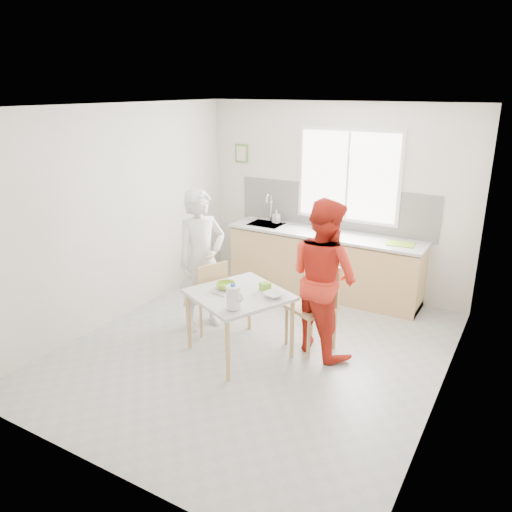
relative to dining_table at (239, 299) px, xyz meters
The scene contains 21 objects.
ground 0.68m from the dining_table, 48.08° to the left, with size 4.50×4.50×0.00m, color #B7B7B2.
room_shell 1.01m from the dining_table, 48.08° to the left, with size 4.50×4.50×4.50m.
window 2.61m from the dining_table, 82.10° to the left, with size 1.50×0.06×1.30m.
backsplash 2.45m from the dining_table, 86.91° to the left, with size 3.00×0.02×0.65m, color white.
picture_frame 3.04m from the dining_table, 120.89° to the left, with size 0.22×0.03×0.28m.
kitchen_counter 2.11m from the dining_table, 86.59° to the left, with size 2.84×0.64×1.37m.
dining_table is the anchor object (origin of this frame).
chair_left 0.70m from the dining_table, 155.18° to the left, with size 0.56×0.56×0.91m.
chair_far 0.90m from the dining_table, 42.20° to the left, with size 0.61×0.61×1.00m.
person_white 0.85m from the dining_table, 155.18° to the left, with size 0.64×0.42×1.76m, color white.
person_red 0.97m from the dining_table, 34.92° to the left, with size 0.86×0.67×1.78m, color red.
bowl_green 0.23m from the dining_table, 169.21° to the left, with size 0.22×0.22×0.07m, color #91C22C.
bowl_white 0.40m from the dining_table, 14.98° to the left, with size 0.20×0.20×0.05m, color white.
milk_jug 0.48m from the dining_table, 65.52° to the right, with size 0.20×0.15×0.26m.
green_box 0.32m from the dining_table, 45.52° to the left, with size 0.10×0.10×0.09m, color #73B62A.
spoon 0.25m from the dining_table, 134.81° to the right, with size 0.01×0.01×0.16m, color #A5A5AA.
cutting_board 2.41m from the dining_table, 59.84° to the left, with size 0.35×0.25×0.01m, color #8CC12C.
wine_bottle_a 2.30m from the dining_table, 87.71° to the left, with size 0.07×0.07×0.32m, color black.
wine_bottle_b 2.22m from the dining_table, 91.88° to the left, with size 0.07×0.07×0.30m, color black.
jar_amber 2.13m from the dining_table, 87.50° to the left, with size 0.06×0.06×0.16m, color brown.
soap_bottle 2.37m from the dining_table, 107.84° to the left, with size 0.09×0.09×0.19m, color #999999.
Camera 1 is at (2.56, -4.42, 2.88)m, focal length 35.00 mm.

